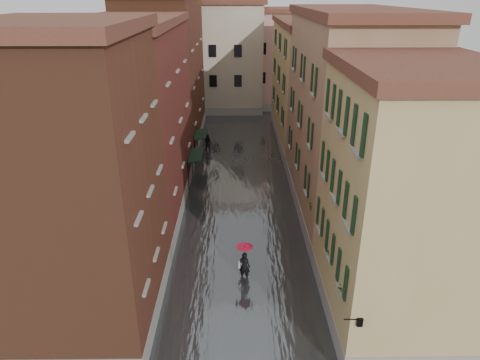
{
  "coord_description": "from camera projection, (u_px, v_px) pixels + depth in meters",
  "views": [
    {
      "loc": [
        -0.28,
        -18.51,
        14.37
      ],
      "look_at": [
        -0.02,
        7.23,
        3.0
      ],
      "focal_mm": 32.0,
      "sensor_mm": 36.0,
      "label": 1
    }
  ],
  "objects": [
    {
      "name": "building_end_pink",
      "position": [
        283.0,
        60.0,
        56.96
      ],
      "size": [
        10.0,
        9.0,
        12.0
      ],
      "primitive_type": "cube",
      "color": "tan",
      "rests_on": "ground"
    },
    {
      "name": "floodwater",
      "position": [
        240.0,
        184.0,
        34.59
      ],
      "size": [
        10.0,
        60.0,
        0.2
      ],
      "primitive_type": "cube",
      "color": "#43474A",
      "rests_on": "ground"
    },
    {
      "name": "building_right_mid",
      "position": [
        345.0,
        121.0,
        28.41
      ],
      "size": [
        6.0,
        14.0,
        13.0
      ],
      "primitive_type": "cube",
      "color": "#99785D",
      "rests_on": "ground"
    },
    {
      "name": "awning_far",
      "position": [
        201.0,
        135.0,
        38.71
      ],
      "size": [
        1.09,
        3.14,
        2.8
      ],
      "color": "black",
      "rests_on": "ground"
    },
    {
      "name": "building_left_far",
      "position": [
        167.0,
        74.0,
        41.8
      ],
      "size": [
        6.0,
        16.0,
        14.0
      ],
      "primitive_type": "cube",
      "color": "brown",
      "rests_on": "ground"
    },
    {
      "name": "building_right_far",
      "position": [
        309.0,
        86.0,
        42.43
      ],
      "size": [
        6.0,
        16.0,
        11.5
      ],
      "primitive_type": "cube",
      "color": "tan",
      "rests_on": "ground"
    },
    {
      "name": "building_left_mid",
      "position": [
        135.0,
        125.0,
        28.38
      ],
      "size": [
        6.0,
        14.0,
        12.5
      ],
      "primitive_type": "cube",
      "color": "maroon",
      "rests_on": "ground"
    },
    {
      "name": "window_planters",
      "position": [
        328.0,
        239.0,
        20.43
      ],
      "size": [
        0.59,
        8.38,
        0.84
      ],
      "color": "brown",
      "rests_on": "ground"
    },
    {
      "name": "building_left_near",
      "position": [
        79.0,
        193.0,
        18.22
      ],
      "size": [
        6.0,
        8.0,
        13.0
      ],
      "primitive_type": "cube",
      "color": "brown",
      "rests_on": "ground"
    },
    {
      "name": "building_end_cream",
      "position": [
        214.0,
        58.0,
        54.85
      ],
      "size": [
        12.0,
        9.0,
        13.0
      ],
      "primitive_type": "cube",
      "color": "#C2B59A",
      "rests_on": "ground"
    },
    {
      "name": "pedestrian_far",
      "position": [
        208.0,
        143.0,
        41.36
      ],
      "size": [
        1.04,
        0.92,
        1.8
      ],
      "primitive_type": "imported",
      "rotation": [
        0.0,
        0.0,
        -0.32
      ],
      "color": "black",
      "rests_on": "ground"
    },
    {
      "name": "ground",
      "position": [
        242.0,
        286.0,
        22.74
      ],
      "size": [
        120.0,
        120.0,
        0.0
      ],
      "primitive_type": "plane",
      "color": "slate",
      "rests_on": "ground"
    },
    {
      "name": "awning_near",
      "position": [
        196.0,
        156.0,
        33.8
      ],
      "size": [
        1.09,
        3.24,
        2.8
      ],
      "color": "black",
      "rests_on": "ground"
    },
    {
      "name": "wall_lantern",
      "position": [
        359.0,
        321.0,
        16.08
      ],
      "size": [
        0.71,
        0.22,
        0.35
      ],
      "color": "black",
      "rests_on": "ground"
    },
    {
      "name": "building_right_near",
      "position": [
        403.0,
        207.0,
        18.65
      ],
      "size": [
        6.0,
        8.0,
        11.5
      ],
      "primitive_type": "cube",
      "color": "tan",
      "rests_on": "ground"
    },
    {
      "name": "pedestrian_main",
      "position": [
        244.0,
        260.0,
        22.83
      ],
      "size": [
        0.92,
        0.92,
        2.06
      ],
      "color": "black",
      "rests_on": "ground"
    }
  ]
}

